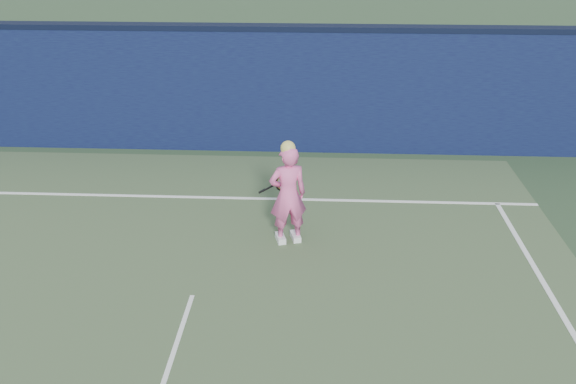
{
  "coord_description": "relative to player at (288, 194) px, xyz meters",
  "views": [
    {
      "loc": [
        1.61,
        -5.7,
        4.75
      ],
      "look_at": [
        1.21,
        2.56,
        0.83
      ],
      "focal_mm": 38.0,
      "sensor_mm": 36.0,
      "label": 1
    }
  ],
  "objects": [
    {
      "name": "player",
      "position": [
        0.0,
        0.0,
        0.0
      ],
      "size": [
        0.65,
        0.52,
        1.65
      ],
      "rotation": [
        0.0,
        0.0,
        3.42
      ],
      "color": "pink",
      "rests_on": "ground"
    },
    {
      "name": "wall_cap",
      "position": [
        -1.21,
        3.94,
        1.76
      ],
      "size": [
        24.0,
        0.42,
        0.1
      ],
      "primitive_type": "cube",
      "color": "black",
      "rests_on": "backstop_wall"
    },
    {
      "name": "racket",
      "position": [
        -0.14,
        0.46,
        -0.01
      ],
      "size": [
        0.49,
        0.33,
        0.3
      ],
      "rotation": [
        0.0,
        0.0,
        0.45
      ],
      "color": "black",
      "rests_on": "ground"
    },
    {
      "name": "court_lines",
      "position": [
        -1.21,
        -2.89,
        -0.78
      ],
      "size": [
        11.0,
        12.04,
        0.01
      ],
      "color": "white",
      "rests_on": "court_surface"
    },
    {
      "name": "backstop_wall",
      "position": [
        -1.21,
        3.94,
        0.46
      ],
      "size": [
        24.0,
        0.4,
        2.5
      ],
      "primitive_type": "cube",
      "color": "#0B0E33",
      "rests_on": "ground"
    },
    {
      "name": "ground",
      "position": [
        -1.21,
        -2.56,
        -0.79
      ],
      "size": [
        80.0,
        80.0,
        0.0
      ],
      "primitive_type": "plane",
      "color": "#2A4027",
      "rests_on": "ground"
    }
  ]
}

